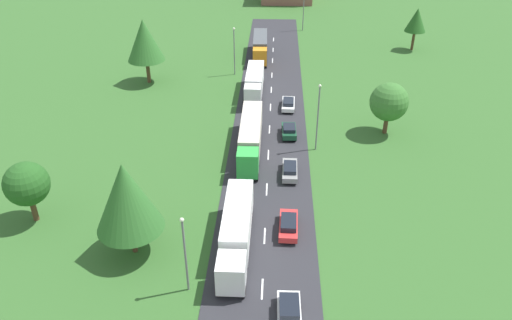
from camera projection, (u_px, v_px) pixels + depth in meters
name	position (u px, v px, depth m)	size (l,w,h in m)	color
road	(267.00, 192.00, 54.62)	(10.00, 140.00, 0.06)	#2B2B30
lane_marking_centre	(266.00, 211.00, 51.55)	(0.16, 120.06, 0.01)	white
truck_lead	(236.00, 230.00, 45.60)	(2.53, 12.72, 3.74)	white
truck_second	(250.00, 136.00, 61.27)	(2.55, 14.35, 3.70)	green
truck_third	(254.00, 83.00, 76.15)	(2.56, 11.85, 3.62)	white
truck_fourth	(260.00, 46.00, 91.35)	(2.79, 12.49, 3.63)	orange
car_lead	(289.00, 312.00, 39.09)	(1.96, 4.43, 1.49)	white
car_second	(288.00, 225.00, 48.42)	(1.93, 4.65, 1.50)	red
car_third	(290.00, 170.00, 57.09)	(1.79, 4.58, 1.43)	gray
car_fourth	(289.00, 130.00, 65.41)	(1.96, 4.06, 1.49)	#19472D
car_fifth	(288.00, 104.00, 72.77)	(1.98, 4.65, 1.38)	white
lamppost_lead	(185.00, 251.00, 40.04)	(0.36, 0.36, 7.66)	slate
lamppost_second	(318.00, 115.00, 60.29)	(0.36, 0.36, 8.82)	slate
lamppost_third	(234.00, 49.00, 82.59)	(0.36, 0.36, 8.08)	slate
lamppost_fourth	(304.00, 8.00, 104.59)	(0.36, 0.36, 8.63)	slate
tree_oak	(416.00, 20.00, 93.08)	(3.94, 3.94, 7.96)	#513823
tree_birch	(145.00, 40.00, 78.29)	(5.96, 5.96, 10.37)	#513823
tree_maple	(27.00, 184.00, 48.28)	(4.42, 4.42, 6.58)	#513823
tree_pine	(389.00, 102.00, 64.35)	(5.04, 5.04, 7.05)	#513823
tree_elm	(126.00, 197.00, 43.23)	(6.10, 6.10, 9.57)	#513823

